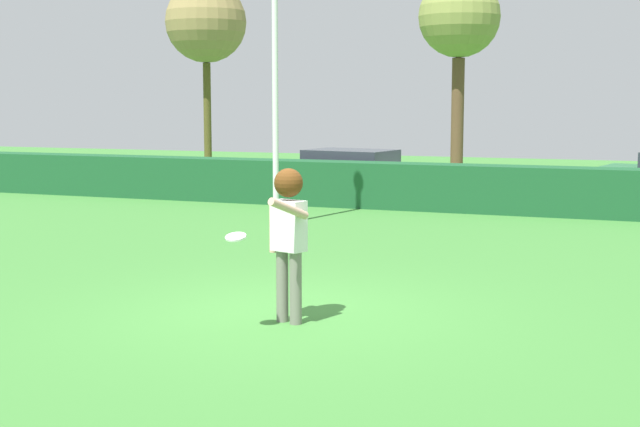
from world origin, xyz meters
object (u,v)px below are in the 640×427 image
at_px(bare_elm_tree, 459,20).
at_px(frisbee, 236,237).
at_px(person, 288,226).
at_px(lamppost, 275,47).
at_px(parked_car_white, 351,171).
at_px(maple_tree, 206,23).

bearing_deg(bare_elm_tree, frisbee, -84.59).
relative_size(person, bare_elm_tree, 0.27).
distance_m(person, lamppost, 8.40).
height_order(person, parked_car_white, person).
distance_m(person, parked_car_white, 13.46).
height_order(lamppost, parked_car_white, lamppost).
bearing_deg(lamppost, maple_tree, 125.09).
bearing_deg(parked_car_white, lamppost, -86.79).
height_order(parked_car_white, maple_tree, maple_tree).
relative_size(maple_tree, bare_elm_tree, 0.97).
distance_m(lamppost, maple_tree, 11.32).
bearing_deg(maple_tree, person, -59.22).
height_order(person, bare_elm_tree, bare_elm_tree).
relative_size(person, parked_car_white, 0.40).
distance_m(parked_car_white, maple_tree, 8.30).
relative_size(frisbee, bare_elm_tree, 0.04).
bearing_deg(parked_car_white, person, -74.12).
xyz_separation_m(parked_car_white, bare_elm_tree, (1.44, 6.50, 4.42)).
xyz_separation_m(lamppost, bare_elm_tree, (1.12, 12.14, 1.50)).
bearing_deg(bare_elm_tree, maple_tree, -158.78).
xyz_separation_m(maple_tree, bare_elm_tree, (7.58, 2.94, 0.11)).
relative_size(lamppost, parked_car_white, 1.48).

